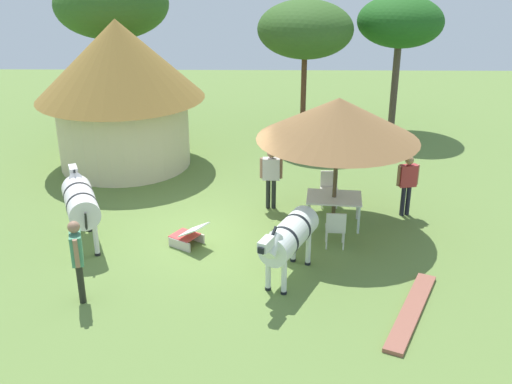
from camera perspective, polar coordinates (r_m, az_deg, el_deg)
name	(u,v)px	position (r m, az deg, el deg)	size (l,w,h in m)	color
ground_plane	(213,233)	(14.86, -3.91, -3.80)	(36.00, 36.00, 0.00)	olive
thatched_hut	(120,86)	(18.82, -12.30, 9.45)	(4.91, 4.91, 4.33)	beige
shade_umbrella	(338,119)	(14.39, 7.55, 6.65)	(3.77, 3.77, 3.17)	#4C3E27
patio_dining_table	(334,200)	(15.09, 7.15, -0.73)	(1.40, 1.05, 0.74)	white
patio_chair_near_hut	(329,186)	(16.23, 6.70, 0.55)	(0.44, 0.42, 0.90)	silver
patio_chair_east_end	(336,227)	(14.07, 7.29, -3.20)	(0.47, 0.45, 0.90)	silver
guest_beside_umbrella	(408,180)	(15.82, 13.69, 1.07)	(0.56, 0.28, 1.57)	black
guest_behind_table	(271,173)	(15.76, 1.39, 1.73)	(0.58, 0.22, 1.60)	black
standing_watcher	(77,254)	(12.30, -16.05, -5.45)	(0.33, 0.59, 1.71)	black
striped_lounge_chair	(188,235)	(14.27, -6.20, -3.97)	(0.97, 0.88, 0.61)	#D5403E
zebra_nearest_camera	(80,201)	(14.49, -15.77, -0.84)	(1.25, 2.22, 1.58)	silver
zebra_by_umbrella	(288,237)	(12.61, 2.98, -4.14)	(1.29, 2.19, 1.49)	silver
acacia_tree_far_lawn	(305,29)	(20.93, 4.54, 14.61)	(3.13, 3.13, 4.56)	brown
acacia_tree_left_background	(112,4)	(22.70, -13.07, 16.39)	(3.90, 3.90, 5.42)	brown
acacia_tree_right_background	(400,22)	(22.21, 13.06, 14.90)	(2.90, 2.90, 4.62)	#4C3F34
brick_patio_kerb	(411,311)	(12.32, 14.03, -10.52)	(2.80, 0.36, 0.08)	#965746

